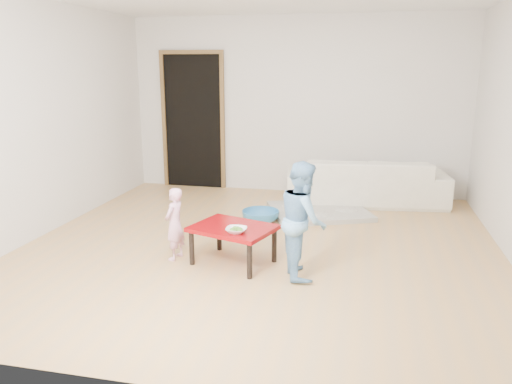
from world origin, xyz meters
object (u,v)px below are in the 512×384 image
(sofa, at_px, (366,181))
(basin, at_px, (261,216))
(red_table, at_px, (233,245))
(child_pink, at_px, (175,224))
(child_blue, at_px, (303,220))
(bowl, at_px, (236,230))

(sofa, xyz_separation_m, basin, (-1.25, -1.21, -0.25))
(sofa, bearing_deg, red_table, 57.72)
(child_pink, bearing_deg, sofa, 154.44)
(red_table, height_order, basin, red_table)
(sofa, xyz_separation_m, child_blue, (-0.54, -2.70, 0.22))
(bowl, xyz_separation_m, child_pink, (-0.67, 0.16, -0.04))
(red_table, xyz_separation_m, child_pink, (-0.59, -0.01, 0.17))
(child_pink, bearing_deg, bowl, 86.24)
(bowl, xyz_separation_m, child_blue, (0.61, 0.04, 0.13))
(child_pink, distance_m, child_blue, 1.30)
(sofa, distance_m, child_pink, 3.16)
(basin, bearing_deg, child_pink, -112.90)
(child_blue, bearing_deg, basin, 8.31)
(sofa, relative_size, child_pink, 2.99)
(sofa, xyz_separation_m, red_table, (-1.23, -2.57, -0.13))
(red_table, distance_m, basin, 1.36)
(red_table, distance_m, bowl, 0.29)
(bowl, relative_size, child_blue, 0.18)
(red_table, bearing_deg, child_pink, -178.88)
(bowl, distance_m, basin, 1.57)
(sofa, bearing_deg, basin, 37.47)
(bowl, height_order, basin, bowl)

